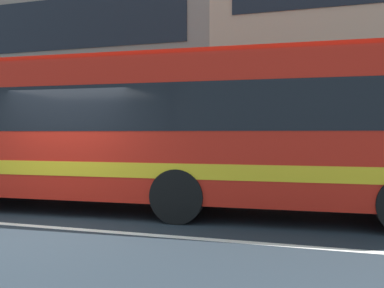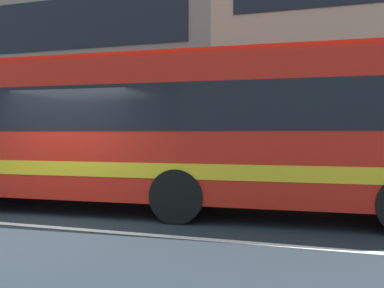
{
  "view_description": "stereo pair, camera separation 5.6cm",
  "coord_description": "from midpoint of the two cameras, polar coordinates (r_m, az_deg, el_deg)",
  "views": [
    {
      "loc": [
        4.58,
        -6.1,
        1.66
      ],
      "look_at": [
        2.16,
        1.98,
        1.43
      ],
      "focal_mm": 38.25,
      "sensor_mm": 36.0,
      "label": 1
    },
    {
      "loc": [
        4.63,
        -6.08,
        1.66
      ],
      "look_at": [
        2.16,
        1.98,
        1.43
      ],
      "focal_mm": 38.25,
      "sensor_mm": 36.0,
      "label": 2
    }
  ],
  "objects": [
    {
      "name": "ground_plane",
      "position": [
        7.81,
        -20.34,
        -10.77
      ],
      "size": [
        160.0,
        160.0,
        0.0
      ],
      "primitive_type": "plane",
      "color": "#202830"
    },
    {
      "name": "lane_centre_line",
      "position": [
        7.81,
        -20.34,
        -10.75
      ],
      "size": [
        60.0,
        0.16,
        0.01
      ],
      "primitive_type": "cube",
      "color": "silver",
      "rests_on": "ground_plane"
    },
    {
      "name": "apartment_block_left",
      "position": [
        26.17,
        -19.18,
        9.8
      ],
      "size": [
        22.46,
        11.51,
        10.89
      ],
      "color": "gray",
      "rests_on": "ground_plane"
    },
    {
      "name": "transit_bus",
      "position": [
        8.71,
        -4.49,
        2.29
      ],
      "size": [
        11.15,
        3.04,
        3.21
      ],
      "color": "red",
      "rests_on": "ground_plane"
    }
  ]
}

